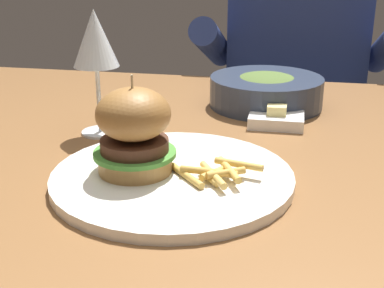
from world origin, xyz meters
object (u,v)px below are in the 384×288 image
Objects in this scene: burger_sandwich at (134,131)px; butter_dish at (276,119)px; diner_person at (292,118)px; soup_bowl at (266,90)px; wine_glass at (95,42)px; main_plate at (172,178)px.

burger_sandwich reaches higher than butter_dish.
diner_person is at bearing 87.47° from butter_dish.
soup_bowl is (0.14, 0.38, -0.04)m from burger_sandwich.
burger_sandwich is at bearing -56.77° from wine_glass.
wine_glass is 0.83m from diner_person.
butter_dish is (0.12, 0.26, 0.00)m from main_plate.
soup_bowl is at bearing 75.65° from main_plate.
diner_person is (0.15, 0.86, -0.18)m from main_plate.
main_plate is at bearing 3.77° from burger_sandwich.
burger_sandwich is at bearing -110.91° from soup_bowl.
wine_glass reaches higher than main_plate.
soup_bowl is (0.10, 0.37, 0.02)m from main_plate.
burger_sandwich is 0.11× the size of diner_person.
wine_glass reaches higher than soup_bowl.
burger_sandwich is 0.60× the size of soup_bowl.
burger_sandwich reaches higher than main_plate.
soup_bowl is (0.25, 0.21, -0.12)m from wine_glass.
burger_sandwich is at bearing -122.93° from butter_dish.
diner_person reaches higher than main_plate.
soup_bowl is at bearing 39.50° from wine_glass.
main_plate is 0.27× the size of diner_person.
diner_person is at bearing 80.30° from main_plate.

